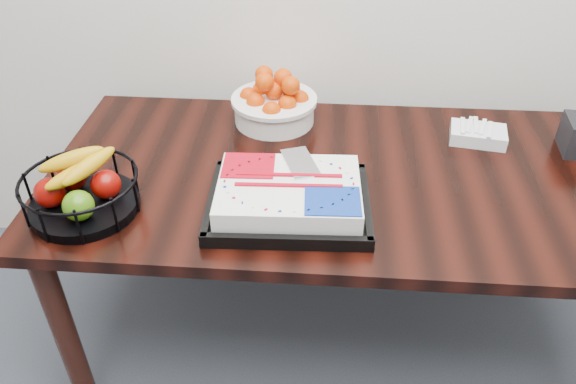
# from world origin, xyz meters

# --- Properties ---
(table) EXTENTS (1.80, 0.90, 0.75)m
(table) POSITION_xyz_m (0.00, 2.00, 0.66)
(table) COLOR black
(table) RESTS_ON ground
(cake_tray) EXTENTS (0.47, 0.37, 0.09)m
(cake_tray) POSITION_xyz_m (-0.14, 1.81, 0.79)
(cake_tray) COLOR black
(cake_tray) RESTS_ON table
(tangerine_bowl) EXTENTS (0.30, 0.30, 0.19)m
(tangerine_bowl) POSITION_xyz_m (-0.23, 2.30, 0.83)
(tangerine_bowl) COLOR white
(tangerine_bowl) RESTS_ON table
(fruit_basket) EXTENTS (0.32, 0.32, 0.17)m
(fruit_basket) POSITION_xyz_m (-0.71, 1.76, 0.82)
(fruit_basket) COLOR black
(fruit_basket) RESTS_ON table
(fork_bag) EXTENTS (0.20, 0.15, 0.05)m
(fork_bag) POSITION_xyz_m (0.46, 2.22, 0.78)
(fork_bag) COLOR silver
(fork_bag) RESTS_ON table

